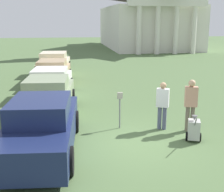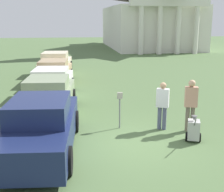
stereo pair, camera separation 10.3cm
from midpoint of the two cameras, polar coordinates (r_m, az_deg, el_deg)
name	(u,v)px [view 2 (the right image)]	position (r m, az deg, el deg)	size (l,w,h in m)	color
ground_plane	(130,143)	(9.84, 3.65, -8.65)	(120.00, 120.00, 0.00)	#4C663D
parked_car_navy	(41,127)	(9.25, -12.46, -5.52)	(2.27, 5.11, 1.61)	#19234C
parked_car_sage	(48,97)	(12.71, -11.35, -0.25)	(2.25, 4.77, 1.54)	gray
parked_car_white	(52,83)	(15.72, -10.79, 2.27)	(2.25, 4.92, 1.44)	silver
parked_car_tan	(54,73)	(19.02, -10.39, 4.22)	(2.25, 5.10, 1.43)	tan
parked_car_cream	(56,64)	(22.14, -10.13, 5.75)	(2.34, 5.15, 1.58)	beige
parking_meter	(120,103)	(10.88, 1.69, -1.36)	(0.18, 0.09, 1.30)	slate
person_worker	(163,103)	(10.89, 9.49, -1.27)	(0.47, 0.39, 1.68)	#515670
person_supervisor	(191,102)	(10.91, 14.49, -1.09)	(0.46, 0.32, 1.80)	#665B4C
equipment_cart	(194,130)	(10.20, 14.97, -5.97)	(0.54, 0.99, 1.00)	#B2B2AD
church	(149,11)	(44.03, 6.85, 15.14)	(10.72, 18.46, 20.38)	silver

